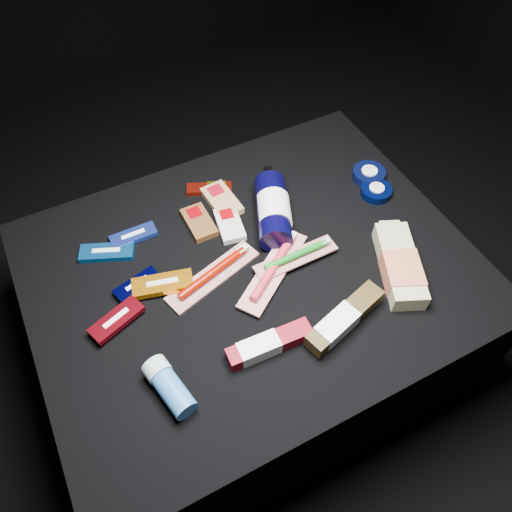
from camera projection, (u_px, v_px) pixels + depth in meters
name	position (u px, v px, depth m)	size (l,w,h in m)	color
ground	(253.00, 347.00, 1.45)	(3.00, 3.00, 0.00)	black
cloth_table	(253.00, 312.00, 1.29)	(0.98, 0.78, 0.40)	black
luna_bar_0	(107.00, 252.00, 1.14)	(0.13, 0.09, 0.02)	#105CB0
luna_bar_1	(134.00, 236.00, 1.17)	(0.11, 0.04, 0.01)	#2540BA
luna_bar_2	(137.00, 285.00, 1.09)	(0.11, 0.06, 0.01)	#030330
luna_bar_3	(163.00, 284.00, 1.08)	(0.14, 0.08, 0.02)	orange
luna_bar_4	(117.00, 320.00, 1.03)	(0.12, 0.08, 0.02)	maroon
clif_bar_0	(198.00, 221.00, 1.20)	(0.06, 0.11, 0.02)	#573417
clif_bar_1	(229.00, 223.00, 1.20)	(0.07, 0.11, 0.02)	beige
clif_bar_2	(221.00, 199.00, 1.24)	(0.07, 0.12, 0.02)	#A68051
power_bar	(212.00, 188.00, 1.27)	(0.12, 0.08, 0.01)	maroon
lotion_bottle	(273.00, 210.00, 1.18)	(0.15, 0.25, 0.08)	black
cream_tin_upper	(369.00, 174.00, 1.29)	(0.08, 0.08, 0.03)	black
cream_tin_lower	(376.00, 191.00, 1.26)	(0.08, 0.08, 0.02)	black
bodywash_bottle	(400.00, 266.00, 1.10)	(0.15, 0.23, 0.05)	tan
deodorant_stick	(169.00, 386.00, 0.93)	(0.07, 0.13, 0.05)	#2D619B
toothbrush_pack_0	(214.00, 274.00, 1.11)	(0.24, 0.12, 0.03)	#AAA5A0
toothbrush_pack_1	(274.00, 268.00, 1.11)	(0.23, 0.19, 0.03)	beige
toothbrush_pack_2	(297.00, 256.00, 1.12)	(0.20, 0.05, 0.02)	#A69F9A
toothpaste_carton_red	(266.00, 346.00, 0.99)	(0.18, 0.05, 0.03)	maroon
toothpaste_carton_green	(342.00, 321.00, 1.02)	(0.20, 0.10, 0.04)	#352910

